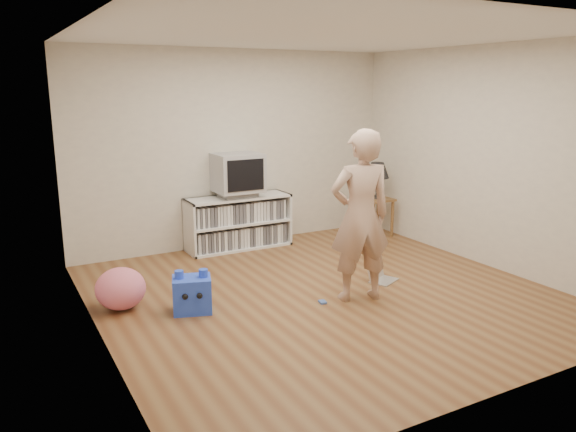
# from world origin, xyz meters

# --- Properties ---
(ground) EXTENTS (4.50, 4.50, 0.00)m
(ground) POSITION_xyz_m (0.00, 0.00, 0.00)
(ground) COLOR brown
(ground) RESTS_ON ground
(walls) EXTENTS (4.52, 4.52, 2.60)m
(walls) POSITION_xyz_m (0.00, 0.00, 1.30)
(walls) COLOR silver
(walls) RESTS_ON ground
(ceiling) EXTENTS (4.50, 4.50, 0.01)m
(ceiling) POSITION_xyz_m (0.00, 0.00, 2.60)
(ceiling) COLOR white
(ceiling) RESTS_ON walls
(media_unit) EXTENTS (1.40, 0.45, 0.70)m
(media_unit) POSITION_xyz_m (-0.08, 2.04, 0.35)
(media_unit) COLOR white
(media_unit) RESTS_ON ground
(dvd_deck) EXTENTS (0.45, 0.35, 0.07)m
(dvd_deck) POSITION_xyz_m (-0.08, 2.02, 0.73)
(dvd_deck) COLOR gray
(dvd_deck) RESTS_ON media_unit
(crt_tv) EXTENTS (0.60, 0.53, 0.50)m
(crt_tv) POSITION_xyz_m (-0.08, 2.02, 1.02)
(crt_tv) COLOR #A2A2A7
(crt_tv) RESTS_ON dvd_deck
(side_table) EXTENTS (0.42, 0.42, 0.55)m
(side_table) POSITION_xyz_m (1.92, 1.65, 0.42)
(side_table) COLOR brown
(side_table) RESTS_ON ground
(table_lamp) EXTENTS (0.34, 0.34, 0.52)m
(table_lamp) POSITION_xyz_m (1.92, 1.65, 0.94)
(table_lamp) COLOR #333333
(table_lamp) RESTS_ON side_table
(person) EXTENTS (0.71, 0.55, 1.73)m
(person) POSITION_xyz_m (0.23, -0.27, 0.87)
(person) COLOR tan
(person) RESTS_ON ground
(laptop) EXTENTS (0.40, 0.37, 0.22)m
(laptop) POSITION_xyz_m (0.77, 0.06, 0.06)
(laptop) COLOR silver
(laptop) RESTS_ON ground
(playing_cards) EXTENTS (0.08, 0.10, 0.02)m
(playing_cards) POSITION_xyz_m (-0.15, -0.20, 0.01)
(playing_cards) COLOR #4565B8
(playing_cards) RESTS_ON ground
(plush_blue) EXTENTS (0.43, 0.38, 0.42)m
(plush_blue) POSITION_xyz_m (-1.36, 0.23, 0.18)
(plush_blue) COLOR blue
(plush_blue) RESTS_ON ground
(plush_pink) EXTENTS (0.49, 0.49, 0.41)m
(plush_pink) POSITION_xyz_m (-1.95, 0.63, 0.21)
(plush_pink) COLOR pink
(plush_pink) RESTS_ON ground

